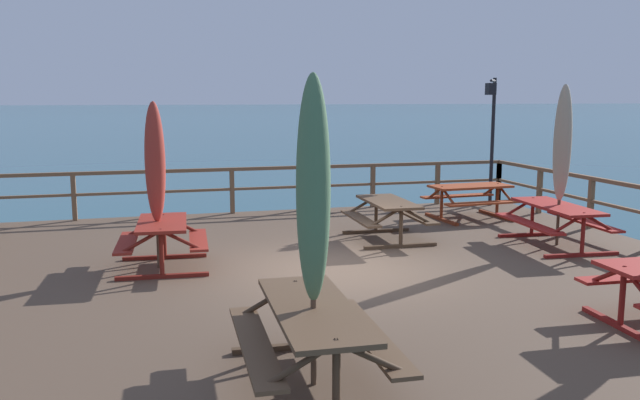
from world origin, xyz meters
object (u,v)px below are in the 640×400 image
at_px(picnic_table_mid_left, 388,211).
at_px(patio_umbrella_tall_mid_left, 562,144).
at_px(picnic_table_mid_right, 313,327).
at_px(picnic_table_front_left, 470,194).
at_px(picnic_table_mid_centre, 163,235).
at_px(patio_umbrella_tall_front, 313,191).
at_px(picnic_table_back_left, 556,216).
at_px(lamp_post_hooked, 492,122).
at_px(patio_umbrella_short_mid, 155,163).

xyz_separation_m(picnic_table_mid_left, patio_umbrella_tall_mid_left, (2.88, -1.26, 1.33)).
bearing_deg(picnic_table_mid_right, picnic_table_front_left, 53.04).
bearing_deg(picnic_table_mid_centre, picnic_table_front_left, 21.12).
distance_m(patio_umbrella_tall_front, patio_umbrella_tall_mid_left, 7.48).
distance_m(picnic_table_mid_centre, picnic_table_back_left, 7.08).
relative_size(patio_umbrella_tall_front, lamp_post_hooked, 0.92).
distance_m(picnic_table_back_left, lamp_post_hooked, 4.66).
height_order(picnic_table_mid_right, lamp_post_hooked, lamp_post_hooked).
bearing_deg(picnic_table_front_left, picnic_table_mid_right, -126.96).
distance_m(picnic_table_mid_centre, picnic_table_mid_right, 4.95).
relative_size(picnic_table_back_left, patio_umbrella_tall_front, 0.74).
bearing_deg(picnic_table_back_left, patio_umbrella_tall_front, -141.83).
xyz_separation_m(picnic_table_mid_right, picnic_table_back_left, (5.82, 4.54, -0.00)).
distance_m(picnic_table_mid_centre, lamp_post_hooked, 9.19).
height_order(picnic_table_mid_right, picnic_table_back_left, same).
bearing_deg(patio_umbrella_short_mid, picnic_table_front_left, 20.62).
bearing_deg(picnic_table_front_left, patio_umbrella_tall_front, -126.85).
xyz_separation_m(picnic_table_mid_centre, patio_umbrella_short_mid, (-0.07, 0.04, 1.15)).
height_order(picnic_table_mid_left, patio_umbrella_tall_front, patio_umbrella_tall_front).
relative_size(picnic_table_mid_right, patio_umbrella_short_mid, 0.81).
bearing_deg(patio_umbrella_short_mid, picnic_table_back_left, -2.29).
distance_m(picnic_table_mid_centre, picnic_table_mid_left, 4.38).
xyz_separation_m(patio_umbrella_short_mid, patio_umbrella_tall_mid_left, (7.21, -0.25, 0.19)).
bearing_deg(patio_umbrella_short_mid, picnic_table_mid_right, -74.61).
xyz_separation_m(picnic_table_mid_right, picnic_table_front_left, (5.59, 7.43, -0.01)).
height_order(picnic_table_mid_left, patio_umbrella_tall_mid_left, patio_umbrella_tall_mid_left).
xyz_separation_m(picnic_table_front_left, picnic_table_mid_left, (-2.59, -1.60, -0.00)).
height_order(picnic_table_mid_centre, picnic_table_front_left, same).
bearing_deg(picnic_table_back_left, picnic_table_mid_centre, 178.02).
bearing_deg(patio_umbrella_tall_mid_left, picnic_table_mid_left, 156.46).
xyz_separation_m(picnic_table_mid_centre, lamp_post_hooked, (8.11, 4.03, 1.56)).
height_order(picnic_table_back_left, patio_umbrella_tall_mid_left, patio_umbrella_tall_mid_left).
bearing_deg(picnic_table_mid_left, patio_umbrella_tall_mid_left, -23.54).
xyz_separation_m(patio_umbrella_tall_mid_left, lamp_post_hooked, (0.97, 4.24, 0.23)).
xyz_separation_m(picnic_table_mid_centre, patio_umbrella_tall_mid_left, (7.14, -0.21, 1.34)).
height_order(picnic_table_mid_right, picnic_table_mid_left, same).
distance_m(patio_umbrella_short_mid, patio_umbrella_tall_front, 5.05).
relative_size(picnic_table_mid_right, picnic_table_mid_left, 1.21).
bearing_deg(patio_umbrella_tall_mid_left, lamp_post_hooked, 77.09).
xyz_separation_m(picnic_table_back_left, picnic_table_mid_left, (-2.82, 1.29, -0.01)).
height_order(patio_umbrella_tall_mid_left, lamp_post_hooked, lamp_post_hooked).
distance_m(picnic_table_front_left, patio_umbrella_short_mid, 7.48).
bearing_deg(picnic_table_front_left, lamp_post_hooked, 47.55).
relative_size(picnic_table_mid_centre, lamp_post_hooked, 0.53).
height_order(patio_umbrella_tall_front, lamp_post_hooked, lamp_post_hooked).
distance_m(picnic_table_mid_right, patio_umbrella_tall_front, 1.31).
bearing_deg(picnic_table_mid_right, patio_umbrella_tall_mid_left, 37.86).
xyz_separation_m(picnic_table_mid_centre, picnic_table_back_left, (7.08, -0.24, 0.01)).
distance_m(patio_umbrella_tall_mid_left, lamp_post_hooked, 4.35).
xyz_separation_m(picnic_table_mid_right, picnic_table_mid_left, (3.00, 5.83, -0.01)).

